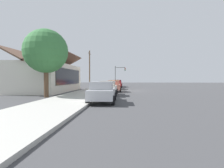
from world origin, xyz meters
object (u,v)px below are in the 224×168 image
at_px(car_cherry, 117,84).
at_px(traffic_light_main, 119,72).
at_px(car_ivory, 108,88).
at_px(car_mustard, 114,85).
at_px(shade_tree, 46,51).
at_px(car_silver, 102,92).
at_px(fire_hydrant_red, 105,87).
at_px(utility_pole_wooden, 90,68).
at_px(car_coral, 114,86).
at_px(car_navy, 118,83).

xyz_separation_m(car_cherry, traffic_light_main, (10.50, -0.07, 2.68)).
bearing_deg(car_ivory, car_mustard, -0.47).
bearing_deg(traffic_light_main, car_ivory, 179.27).
height_order(car_ivory, car_cherry, same).
bearing_deg(car_mustard, shade_tree, 154.33).
bearing_deg(car_silver, car_ivory, -0.07).
distance_m(car_ivory, fire_hydrant_red, 9.16).
height_order(car_mustard, car_cherry, same).
distance_m(utility_pole_wooden, fire_hydrant_red, 8.84).
height_order(traffic_light_main, fire_hydrant_red, traffic_light_main).
bearing_deg(car_ivory, traffic_light_main, -1.10).
distance_m(car_coral, car_cherry, 11.55).
bearing_deg(car_cherry, fire_hydrant_red, 167.86).
distance_m(car_coral, car_navy, 17.45).
distance_m(car_navy, traffic_light_main, 5.33).
bearing_deg(car_mustard, car_ivory, 177.27).
xyz_separation_m(car_navy, utility_pole_wooden, (-6.83, 5.48, 3.11)).
height_order(car_cherry, car_navy, same).
distance_m(car_silver, traffic_light_main, 33.56).
xyz_separation_m(car_ivory, car_coral, (5.53, -0.28, -0.00)).
xyz_separation_m(traffic_light_main, utility_pole_wooden, (-11.43, 5.66, 0.44)).
height_order(car_coral, fire_hydrant_red, car_coral).
bearing_deg(car_cherry, shade_tree, 161.73).
distance_m(car_coral, car_mustard, 5.75).
xyz_separation_m(car_silver, car_mustard, (17.15, 0.08, 0.00)).
xyz_separation_m(shade_tree, utility_pole_wooden, (18.63, -0.53, -0.54)).
height_order(car_ivory, traffic_light_main, traffic_light_main).
height_order(car_silver, car_cherry, same).
distance_m(car_cherry, car_navy, 5.90).
height_order(car_coral, traffic_light_main, traffic_light_main).
bearing_deg(utility_pole_wooden, fire_hydrant_red, -150.57).
distance_m(car_ivory, traffic_light_main, 27.71).
bearing_deg(fire_hydrant_red, car_ivory, -171.78).
height_order(car_cherry, utility_pole_wooden, utility_pole_wooden).
bearing_deg(car_mustard, traffic_light_main, -3.79).
bearing_deg(car_navy, car_cherry, -179.46).
relative_size(car_cherry, shade_tree, 0.67).
bearing_deg(car_silver, fire_hydrant_red, 4.31).
bearing_deg(car_coral, traffic_light_main, -1.80).
bearing_deg(car_silver, shade_tree, 59.20).
bearing_deg(traffic_light_main, car_cherry, 179.64).
relative_size(car_mustard, car_cherry, 1.07).
distance_m(car_cherry, fire_hydrant_red, 8.18).
distance_m(car_mustard, shade_tree, 15.39).
xyz_separation_m(utility_pole_wooden, fire_hydrant_red, (-7.09, -4.00, -3.43)).
bearing_deg(utility_pole_wooden, car_ivory, -161.81).
xyz_separation_m(car_silver, car_ivory, (5.87, 0.10, 0.00)).
distance_m(car_mustard, car_navy, 11.70).
distance_m(car_silver, car_ivory, 5.87).
bearing_deg(car_coral, shade_tree, 141.08).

